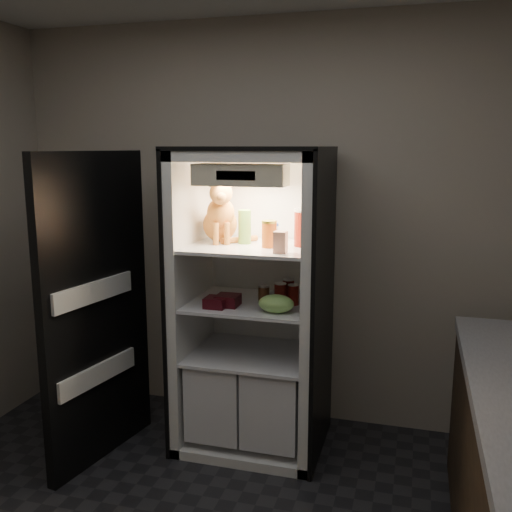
{
  "coord_description": "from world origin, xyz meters",
  "views": [
    {
      "loc": [
        0.95,
        -1.92,
        1.87
      ],
      "look_at": [
        0.03,
        1.32,
        1.23
      ],
      "focal_mm": 40.0,
      "sensor_mm": 36.0,
      "label": 1
    }
  ],
  "objects_px": {
    "soda_can_b": "(293,295)",
    "berry_box_right": "(228,300)",
    "refrigerator": "(254,322)",
    "cream_carton": "(280,242)",
    "tabby_cat": "(221,217)",
    "mayo_tub": "(272,232)",
    "parmesan_shaker": "(245,227)",
    "soda_can_c": "(280,294)",
    "soda_can_a": "(288,290)",
    "condiment_jar": "(264,293)",
    "berry_box_left": "(216,302)",
    "grape_bag": "(276,304)",
    "salsa_jar": "(269,234)",
    "pepper_jar": "(305,227)"
  },
  "relations": [
    {
      "from": "berry_box_left",
      "to": "grape_bag",
      "type": "bearing_deg",
      "value": -0.59
    },
    {
      "from": "pepper_jar",
      "to": "soda_can_b",
      "type": "bearing_deg",
      "value": -133.43
    },
    {
      "from": "tabby_cat",
      "to": "condiment_jar",
      "type": "bearing_deg",
      "value": -26.32
    },
    {
      "from": "parmesan_shaker",
      "to": "grape_bag",
      "type": "bearing_deg",
      "value": -41.98
    },
    {
      "from": "mayo_tub",
      "to": "berry_box_left",
      "type": "distance_m",
      "value": 0.58
    },
    {
      "from": "refrigerator",
      "to": "pepper_jar",
      "type": "bearing_deg",
      "value": -0.94
    },
    {
      "from": "tabby_cat",
      "to": "soda_can_b",
      "type": "xyz_separation_m",
      "value": [
        0.48,
        -0.07,
        -0.44
      ]
    },
    {
      "from": "pepper_jar",
      "to": "salsa_jar",
      "type": "bearing_deg",
      "value": -153.02
    },
    {
      "from": "mayo_tub",
      "to": "soda_can_a",
      "type": "height_order",
      "value": "mayo_tub"
    },
    {
      "from": "salsa_jar",
      "to": "soda_can_c",
      "type": "xyz_separation_m",
      "value": [
        0.07,
        0.01,
        -0.36
      ]
    },
    {
      "from": "berry_box_right",
      "to": "cream_carton",
      "type": "bearing_deg",
      "value": -11.02
    },
    {
      "from": "mayo_tub",
      "to": "soda_can_b",
      "type": "xyz_separation_m",
      "value": [
        0.18,
        -0.18,
        -0.35
      ]
    },
    {
      "from": "tabby_cat",
      "to": "cream_carton",
      "type": "bearing_deg",
      "value": -52.5
    },
    {
      "from": "parmesan_shaker",
      "to": "soda_can_c",
      "type": "bearing_deg",
      "value": -17.04
    },
    {
      "from": "parmesan_shaker",
      "to": "berry_box_right",
      "type": "height_order",
      "value": "parmesan_shaker"
    },
    {
      "from": "berry_box_left",
      "to": "berry_box_right",
      "type": "distance_m",
      "value": 0.08
    },
    {
      "from": "tabby_cat",
      "to": "pepper_jar",
      "type": "bearing_deg",
      "value": -23.1
    },
    {
      "from": "soda_can_b",
      "to": "berry_box_right",
      "type": "bearing_deg",
      "value": -160.83
    },
    {
      "from": "soda_can_a",
      "to": "grape_bag",
      "type": "height_order",
      "value": "soda_can_a"
    },
    {
      "from": "soda_can_c",
      "to": "condiment_jar",
      "type": "relative_size",
      "value": 1.4
    },
    {
      "from": "soda_can_a",
      "to": "condiment_jar",
      "type": "height_order",
      "value": "soda_can_a"
    },
    {
      "from": "pepper_jar",
      "to": "cream_carton",
      "type": "bearing_deg",
      "value": -109.59
    },
    {
      "from": "soda_can_a",
      "to": "berry_box_right",
      "type": "bearing_deg",
      "value": -145.86
    },
    {
      "from": "pepper_jar",
      "to": "grape_bag",
      "type": "bearing_deg",
      "value": -115.35
    },
    {
      "from": "refrigerator",
      "to": "pepper_jar",
      "type": "xyz_separation_m",
      "value": [
        0.31,
        -0.01,
        0.61
      ]
    },
    {
      "from": "cream_carton",
      "to": "berry_box_right",
      "type": "relative_size",
      "value": 0.91
    },
    {
      "from": "refrigerator",
      "to": "soda_can_a",
      "type": "xyz_separation_m",
      "value": [
        0.21,
        0.03,
        0.21
      ]
    },
    {
      "from": "refrigerator",
      "to": "soda_can_c",
      "type": "distance_m",
      "value": 0.3
    },
    {
      "from": "refrigerator",
      "to": "cream_carton",
      "type": "height_order",
      "value": "refrigerator"
    },
    {
      "from": "soda_can_a",
      "to": "grape_bag",
      "type": "relative_size",
      "value": 0.64
    },
    {
      "from": "parmesan_shaker",
      "to": "pepper_jar",
      "type": "relative_size",
      "value": 0.92
    },
    {
      "from": "mayo_tub",
      "to": "pepper_jar",
      "type": "relative_size",
      "value": 0.51
    },
    {
      "from": "tabby_cat",
      "to": "soda_can_a",
      "type": "xyz_separation_m",
      "value": [
        0.43,
        0.02,
        -0.44
      ]
    },
    {
      "from": "parmesan_shaker",
      "to": "mayo_tub",
      "type": "distance_m",
      "value": 0.2
    },
    {
      "from": "berry_box_right",
      "to": "parmesan_shaker",
      "type": "bearing_deg",
      "value": 73.27
    },
    {
      "from": "refrigerator",
      "to": "condiment_jar",
      "type": "relative_size",
      "value": 19.59
    },
    {
      "from": "soda_can_a",
      "to": "berry_box_left",
      "type": "bearing_deg",
      "value": -144.57
    },
    {
      "from": "tabby_cat",
      "to": "grape_bag",
      "type": "bearing_deg",
      "value": -52.98
    },
    {
      "from": "tabby_cat",
      "to": "mayo_tub",
      "type": "xyz_separation_m",
      "value": [
        0.3,
        0.11,
        -0.1
      ]
    },
    {
      "from": "tabby_cat",
      "to": "grape_bag",
      "type": "relative_size",
      "value": 2.0
    },
    {
      "from": "tabby_cat",
      "to": "soda_can_b",
      "type": "height_order",
      "value": "tabby_cat"
    },
    {
      "from": "parmesan_shaker",
      "to": "salsa_jar",
      "type": "bearing_deg",
      "value": -26.52
    },
    {
      "from": "parmesan_shaker",
      "to": "soda_can_b",
      "type": "relative_size",
      "value": 1.66
    },
    {
      "from": "pepper_jar",
      "to": "berry_box_right",
      "type": "xyz_separation_m",
      "value": [
        -0.42,
        -0.19,
        -0.43
      ]
    },
    {
      "from": "salsa_jar",
      "to": "pepper_jar",
      "type": "xyz_separation_m",
      "value": [
        0.19,
        0.1,
        0.03
      ]
    },
    {
      "from": "tabby_cat",
      "to": "soda_can_a",
      "type": "height_order",
      "value": "tabby_cat"
    },
    {
      "from": "soda_can_a",
      "to": "parmesan_shaker",
      "type": "bearing_deg",
      "value": -171.2
    },
    {
      "from": "cream_carton",
      "to": "mayo_tub",
      "type": "bearing_deg",
      "value": 110.93
    },
    {
      "from": "salsa_jar",
      "to": "soda_can_c",
      "type": "bearing_deg",
      "value": 11.72
    },
    {
      "from": "mayo_tub",
      "to": "salsa_jar",
      "type": "height_order",
      "value": "salsa_jar"
    }
  ]
}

